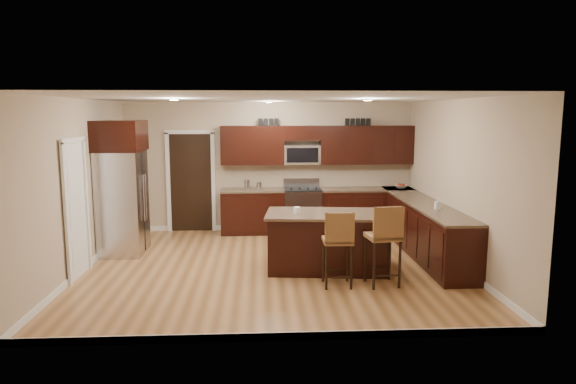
{
  "coord_description": "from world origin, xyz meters",
  "views": [
    {
      "loc": [
        -0.19,
        -8.05,
        2.47
      ],
      "look_at": [
        0.27,
        0.4,
        1.17
      ],
      "focal_mm": 32.0,
      "sensor_mm": 36.0,
      "label": 1
    }
  ],
  "objects": [
    {
      "name": "range",
      "position": [
        0.68,
        2.45,
        0.47
      ],
      "size": [
        0.76,
        0.64,
        1.11
      ],
      "color": "silver",
      "rests_on": "floor"
    },
    {
      "name": "ceiling",
      "position": [
        0.0,
        0.0,
        2.7
      ],
      "size": [
        6.0,
        6.0,
        0.0
      ],
      "primitive_type": "plane",
      "rotation": [
        3.14,
        0.0,
        0.0
      ],
      "color": "silver",
      "rests_on": "wall_back"
    },
    {
      "name": "soap_bottle",
      "position": [
        2.7,
        0.04,
        1.02
      ],
      "size": [
        0.09,
        0.09,
        0.19
      ],
      "primitive_type": "imported",
      "rotation": [
        0.0,
        0.0,
        -0.02
      ],
      "color": "#B2B2B2",
      "rests_on": "base_cabinets"
    },
    {
      "name": "island_jar",
      "position": [
        0.38,
        -0.17,
        0.97
      ],
      "size": [
        0.1,
        0.1,
        0.1
      ],
      "primitive_type": "cylinder",
      "color": "white",
      "rests_on": "island"
    },
    {
      "name": "fruit_bowl",
      "position": [
        2.75,
        2.45,
        0.95
      ],
      "size": [
        0.28,
        0.28,
        0.07
      ],
      "primitive_type": "imported",
      "rotation": [
        0.0,
        0.0,
        -0.01
      ],
      "color": "silver",
      "rests_on": "base_cabinets"
    },
    {
      "name": "floor",
      "position": [
        0.0,
        0.0,
        0.0
      ],
      "size": [
        6.0,
        6.0,
        0.0
      ],
      "primitive_type": "plane",
      "color": "#A47141",
      "rests_on": "ground"
    },
    {
      "name": "base_cabinets",
      "position": [
        1.9,
        1.45,
        0.46
      ],
      "size": [
        4.02,
        3.96,
        0.92
      ],
      "color": "black",
      "rests_on": "floor"
    },
    {
      "name": "stool_mid",
      "position": [
        0.91,
        -1.02,
        0.69
      ],
      "size": [
        0.42,
        0.42,
        1.11
      ],
      "rotation": [
        0.0,
        0.0,
        -0.01
      ],
      "color": "olive",
      "rests_on": "floor"
    },
    {
      "name": "wall_left",
      "position": [
        -3.0,
        0.0,
        1.35
      ],
      "size": [
        0.0,
        5.5,
        5.5
      ],
      "primitive_type": "plane",
      "rotation": [
        1.57,
        0.0,
        1.57
      ],
      "color": "tan",
      "rests_on": "floor"
    },
    {
      "name": "stool_right",
      "position": [
        1.57,
        -1.02,
        0.74
      ],
      "size": [
        0.5,
        0.5,
        1.19
      ],
      "rotation": [
        0.0,
        0.0,
        0.13
      ],
      "color": "olive",
      "rests_on": "floor"
    },
    {
      "name": "doorway",
      "position": [
        -1.65,
        2.73,
        1.03
      ],
      "size": [
        0.85,
        0.03,
        2.06
      ],
      "primitive_type": "cube",
      "color": "black",
      "rests_on": "floor"
    },
    {
      "name": "letter_decor",
      "position": [
        0.9,
        2.58,
        2.29
      ],
      "size": [
        2.2,
        0.03,
        0.15
      ],
      "primitive_type": null,
      "color": "black",
      "rests_on": "upper_cabinets"
    },
    {
      "name": "island",
      "position": [
        0.88,
        -0.17,
        0.43
      ],
      "size": [
        2.05,
        1.22,
        0.92
      ],
      "rotation": [
        0.0,
        0.0,
        -0.1
      ],
      "color": "black",
      "rests_on": "floor"
    },
    {
      "name": "canister_tall",
      "position": [
        -0.47,
        2.45,
        1.02
      ],
      "size": [
        0.12,
        0.12,
        0.2
      ],
      "primitive_type": "cylinder",
      "color": "silver",
      "rests_on": "base_cabinets"
    },
    {
      "name": "canister_short",
      "position": [
        -0.22,
        2.45,
        1.0
      ],
      "size": [
        0.11,
        0.11,
        0.15
      ],
      "primitive_type": "cylinder",
      "color": "silver",
      "rests_on": "base_cabinets"
    },
    {
      "name": "wall_right",
      "position": [
        3.0,
        0.0,
        1.35
      ],
      "size": [
        0.0,
        5.5,
        5.5
      ],
      "primitive_type": "plane",
      "rotation": [
        1.57,
        0.0,
        -1.57
      ],
      "color": "tan",
      "rests_on": "floor"
    },
    {
      "name": "pantry_door",
      "position": [
        -2.98,
        -0.3,
        1.02
      ],
      "size": [
        0.03,
        0.8,
        2.04
      ],
      "primitive_type": "cube",
      "color": "white",
      "rests_on": "floor"
    },
    {
      "name": "wall_back",
      "position": [
        0.0,
        2.75,
        1.35
      ],
      "size": [
        6.0,
        0.0,
        6.0
      ],
      "primitive_type": "plane",
      "rotation": [
        1.57,
        0.0,
        0.0
      ],
      "color": "tan",
      "rests_on": "floor"
    },
    {
      "name": "floor_mat",
      "position": [
        0.64,
        1.23,
        0.01
      ],
      "size": [
        1.23,
        1.05,
        0.01
      ],
      "primitive_type": "cube",
      "rotation": [
        0.0,
        0.0,
        -0.43
      ],
      "color": "brown",
      "rests_on": "floor"
    },
    {
      "name": "refrigerator",
      "position": [
        -2.62,
        1.01,
        1.21
      ],
      "size": [
        0.79,
        0.97,
        2.35
      ],
      "color": "silver",
      "rests_on": "floor"
    },
    {
      "name": "microwave",
      "position": [
        0.68,
        2.6,
        1.62
      ],
      "size": [
        0.76,
        0.31,
        0.4
      ],
      "primitive_type": "cube",
      "color": "silver",
      "rests_on": "upper_cabinets"
    },
    {
      "name": "upper_cabinets",
      "position": [
        1.04,
        2.58,
        1.84
      ],
      "size": [
        4.0,
        0.33,
        0.8
      ],
      "color": "black",
      "rests_on": "wall_back"
    }
  ]
}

